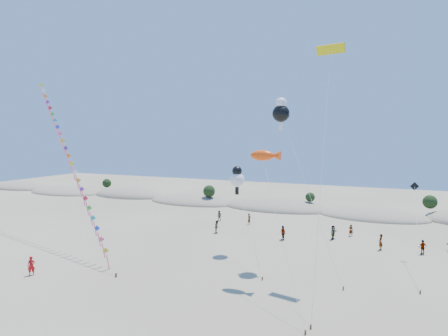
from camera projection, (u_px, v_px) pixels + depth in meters
ground at (88, 329)px, 24.23m from camera, size 160.00×160.00×0.00m
dune_ridge at (281, 208)px, 65.13m from camera, size 145.30×11.49×5.57m
kite_train at (68, 154)px, 43.16m from camera, size 22.94×12.61×20.17m
fish_kite at (265, 156)px, 31.69m from camera, size 6.46×8.25×11.32m
cartoon_kite_low at (237, 178)px, 39.82m from camera, size 5.80×7.45×9.34m
cartoon_kite_high at (281, 112)px, 35.84m from camera, size 7.60×5.40×16.19m
parafoil_kite at (330, 53)px, 32.03m from camera, size 2.49×10.83×20.38m
dark_kite at (416, 213)px, 35.75m from camera, size 0.87×10.42×7.82m
flyer_foreground at (31, 266)px, 33.53m from camera, size 0.75×0.73×1.74m
beachgoers at (318, 232)px, 45.67m from camera, size 30.10×7.26×1.78m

